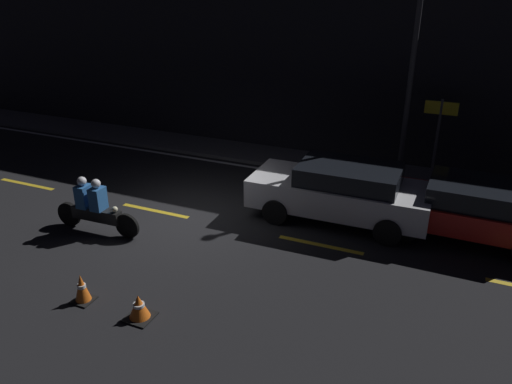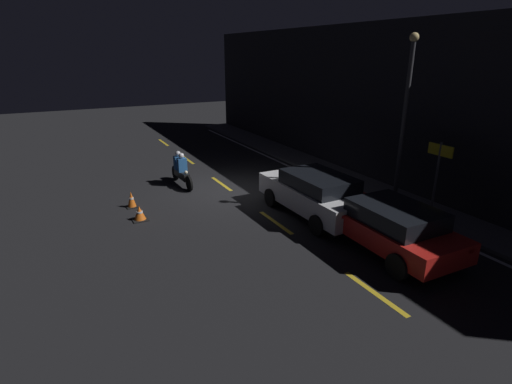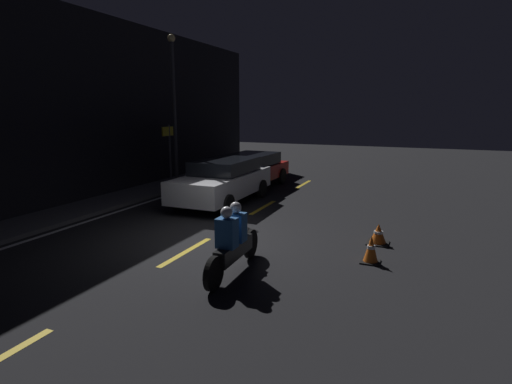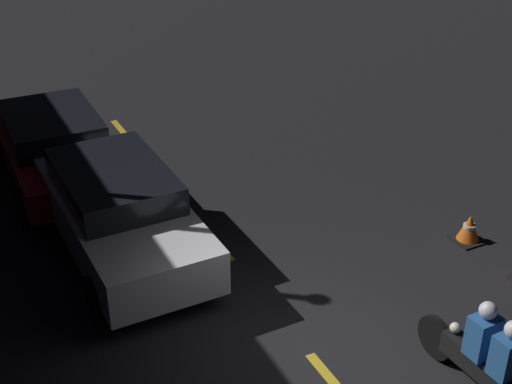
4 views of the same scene
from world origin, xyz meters
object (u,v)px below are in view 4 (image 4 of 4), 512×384
at_px(sedan_white, 119,210).
at_px(motorcycle, 490,359).
at_px(traffic_cone_mid, 469,228).
at_px(taxi_red, 55,146).

height_order(sedan_white, motorcycle, sedan_white).
height_order(sedan_white, traffic_cone_mid, sedan_white).
bearing_deg(motorcycle, taxi_red, 20.02).
distance_m(taxi_red, traffic_cone_mid, 7.76).
bearing_deg(taxi_red, traffic_cone_mid, 47.71).
bearing_deg(sedan_white, motorcycle, 28.76).
relative_size(motorcycle, traffic_cone_mid, 4.67).
bearing_deg(traffic_cone_mid, sedan_white, 66.65).
height_order(sedan_white, taxi_red, sedan_white).
bearing_deg(sedan_white, taxi_red, -174.38).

